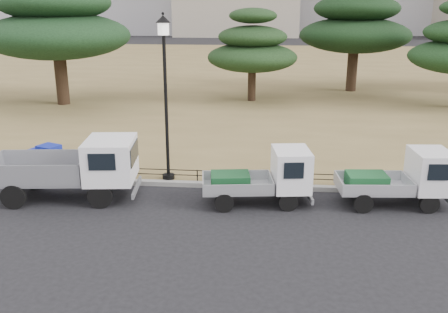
# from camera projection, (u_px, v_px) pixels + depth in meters

# --- Properties ---
(ground) EXTENTS (220.00, 220.00, 0.00)m
(ground) POSITION_uv_depth(u_px,v_px,m) (218.00, 219.00, 14.67)
(ground) COLOR black
(lawn) EXTENTS (120.00, 56.00, 0.15)m
(lawn) POSITION_uv_depth(u_px,v_px,m) (255.00, 73.00, 43.73)
(lawn) COLOR olive
(lawn) RESTS_ON ground
(curb) EXTENTS (120.00, 0.25, 0.16)m
(curb) POSITION_uv_depth(u_px,v_px,m) (226.00, 185.00, 17.12)
(curb) COLOR gray
(curb) RESTS_ON ground
(truck_large) EXTENTS (4.68, 2.27, 1.97)m
(truck_large) POSITION_uv_depth(u_px,v_px,m) (73.00, 166.00, 15.89)
(truck_large) COLOR black
(truck_large) RESTS_ON ground
(truck_kei_front) EXTENTS (3.47, 1.84, 1.75)m
(truck_kei_front) POSITION_uv_depth(u_px,v_px,m) (265.00, 177.00, 15.56)
(truck_kei_front) COLOR black
(truck_kei_front) RESTS_ON ground
(truck_kei_rear) EXTENTS (3.46, 1.70, 1.76)m
(truck_kei_rear) POSITION_uv_depth(u_px,v_px,m) (402.00, 178.00, 15.44)
(truck_kei_rear) COLOR black
(truck_kei_rear) RESTS_ON ground
(street_lamp) EXTENTS (0.50, 0.50, 5.55)m
(street_lamp) POSITION_uv_depth(u_px,v_px,m) (165.00, 72.00, 16.45)
(street_lamp) COLOR black
(street_lamp) RESTS_ON lawn
(pipe_fence) EXTENTS (38.00, 0.04, 0.40)m
(pipe_fence) POSITION_uv_depth(u_px,v_px,m) (226.00, 174.00, 17.15)
(pipe_fence) COLOR black
(pipe_fence) RESTS_ON lawn
(tarp_pile) EXTENTS (1.84, 1.63, 1.02)m
(tarp_pile) POSITION_uv_depth(u_px,v_px,m) (45.00, 160.00, 18.27)
(tarp_pile) COLOR #1526A9
(tarp_pile) RESTS_ON lawn
(pine_west_near) EXTENTS (8.45, 8.45, 8.44)m
(pine_west_near) POSITION_uv_depth(u_px,v_px,m) (56.00, 21.00, 28.84)
(pine_west_near) COLOR black
(pine_west_near) RESTS_ON lawn
(pine_center_left) EXTENTS (5.51, 5.51, 5.60)m
(pine_center_left) POSITION_uv_depth(u_px,v_px,m) (252.00, 48.00, 30.35)
(pine_center_left) COLOR black
(pine_center_left) RESTS_ON lawn
(pine_center_right) EXTENTS (7.42, 7.42, 7.87)m
(pine_center_right) POSITION_uv_depth(u_px,v_px,m) (356.00, 23.00, 33.39)
(pine_center_right) COLOR black
(pine_center_right) RESTS_ON lawn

